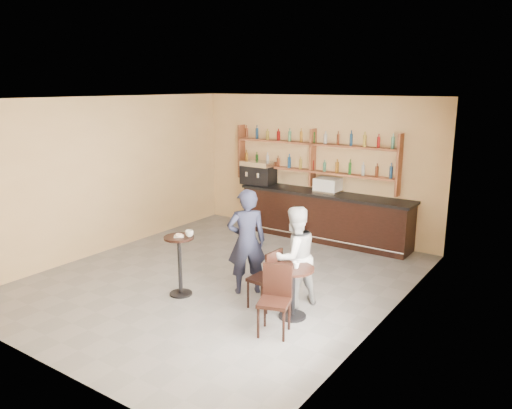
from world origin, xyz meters
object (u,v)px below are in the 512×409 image
Objects in this scene: espresso_machine at (258,173)px; pastry_case at (328,186)px; chair_south at (274,302)px; cafe_table at (293,292)px; patron_second at (294,256)px; man_main at (247,242)px; chair_west at (264,278)px; pedestal_table at (180,266)px; bar_counter at (324,216)px.

pastry_case is (1.85, 0.00, -0.11)m from espresso_machine.
chair_south is (3.22, -4.35, -0.88)m from espresso_machine.
pastry_case reaches higher than cafe_table.
patron_second is (2.96, -3.35, -0.56)m from espresso_machine.
espresso_machine reaches higher than cafe_table.
chair_south is at bearing -71.84° from pastry_case.
man_main is 1.85× the size of chair_west.
pastry_case is at bearing 81.07° from pedestal_table.
cafe_table is 0.61m from chair_south.
man_main reaches higher than pedestal_table.
chair_west is at bearing -77.56° from pastry_case.
espresso_machine reaches higher than pedestal_table.
espresso_machine is 4.62m from chair_west.
chair_south reaches higher than chair_west.
man_main is 1.57m from chair_south.
espresso_machine is at bearing 106.45° from pedestal_table.
man_main reaches higher than chair_south.
pastry_case is 0.69× the size of cafe_table.
espresso_machine is 4.35m from pedestal_table.
man_main is 0.90m from patron_second.
chair_south is at bearing 45.82° from chair_west.
pastry_case reaches higher than chair_south.
pedestal_table is at bearing -3.37° from man_main.
pedestal_table is at bearing -71.56° from chair_west.
espresso_machine reaches higher than pastry_case.
cafe_table is at bearing 117.85° from man_main.
pedestal_table is (-0.58, -4.09, -0.04)m from bar_counter.
pedestal_table is (1.21, -4.09, -0.86)m from espresso_machine.
man_main is 1.11× the size of patron_second.
pastry_case is at bearing 88.93° from chair_south.
pastry_case is 0.57× the size of chair_west.
cafe_table is at bearing 9.75° from pedestal_table.
pedestal_table is at bearing 154.03° from chair_south.
bar_counter is 4.17× the size of chair_west.
espresso_machine is 5.49m from chair_south.
chair_west is at bearing -77.30° from bar_counter.
pastry_case reaches higher than chair_west.
cafe_table is (1.11, -0.38, -0.50)m from man_main.
patron_second reaches higher than cafe_table.
cafe_table is (1.38, -3.75, -0.15)m from bar_counter.
man_main is at bearing 40.08° from pedestal_table.
chair_south is at bearing 96.54° from man_main.
espresso_machine is 0.43× the size of man_main.
bar_counter is 3.80m from chair_west.
pedestal_table reaches higher than chair_south.
chair_west is (0.56, -0.33, -0.41)m from man_main.
bar_counter is at bearing 81.95° from pedestal_table.
chair_west is 0.88m from chair_south.
pastry_case reaches higher than bar_counter.
pedestal_table is 2.03m from chair_south.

